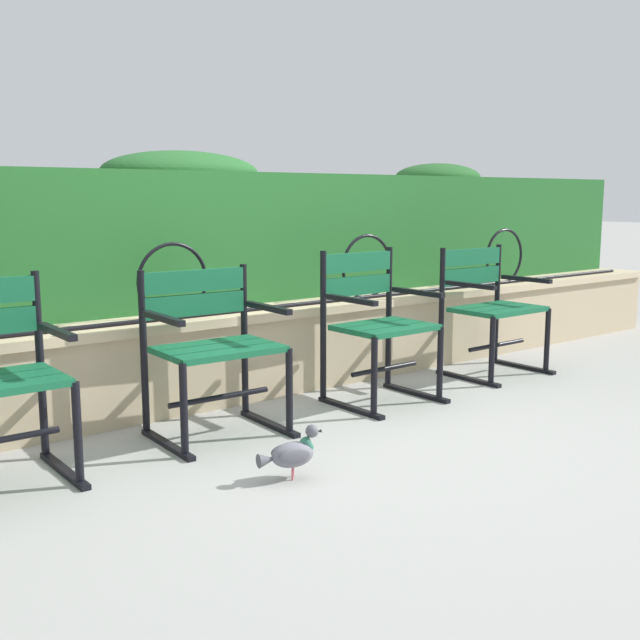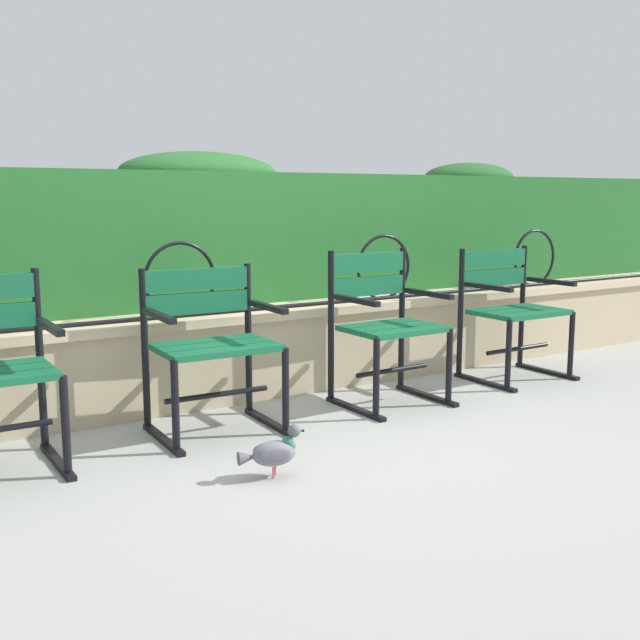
{
  "view_description": "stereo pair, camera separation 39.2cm",
  "coord_description": "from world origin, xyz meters",
  "px_view_note": "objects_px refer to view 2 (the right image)",
  "views": [
    {
      "loc": [
        -2.39,
        -2.97,
        1.18
      ],
      "look_at": [
        0.0,
        0.08,
        0.55
      ],
      "focal_mm": 43.0,
      "sensor_mm": 36.0,
      "label": 1
    },
    {
      "loc": [
        -2.07,
        -3.2,
        1.18
      ],
      "look_at": [
        0.0,
        0.08,
        0.55
      ],
      "focal_mm": 43.0,
      "sensor_mm": 36.0,
      "label": 2
    }
  ],
  "objects_px": {
    "park_chair_centre_left": "(210,341)",
    "park_chair_rightmost": "(511,307)",
    "pigeon_far_side": "(273,452)",
    "park_chair_centre_right": "(385,323)"
  },
  "relations": [
    {
      "from": "park_chair_rightmost",
      "to": "pigeon_far_side",
      "type": "xyz_separation_m",
      "value": [
        -2.2,
        -0.79,
        -0.35
      ]
    },
    {
      "from": "park_chair_centre_left",
      "to": "pigeon_far_side",
      "type": "distance_m",
      "value": 0.84
    },
    {
      "from": "park_chair_centre_right",
      "to": "park_chair_rightmost",
      "type": "distance_m",
      "value": 1.07
    },
    {
      "from": "park_chair_centre_left",
      "to": "pigeon_far_side",
      "type": "bearing_deg",
      "value": -94.82
    },
    {
      "from": "park_chair_centre_left",
      "to": "park_chair_rightmost",
      "type": "xyz_separation_m",
      "value": [
        2.14,
        0.02,
        0.0
      ]
    },
    {
      "from": "park_chair_centre_right",
      "to": "pigeon_far_side",
      "type": "bearing_deg",
      "value": -147.19
    },
    {
      "from": "park_chair_centre_right",
      "to": "park_chair_rightmost",
      "type": "height_order",
      "value": "park_chair_centre_right"
    },
    {
      "from": "park_chair_centre_left",
      "to": "pigeon_far_side",
      "type": "xyz_separation_m",
      "value": [
        -0.06,
        -0.77,
        -0.34
      ]
    },
    {
      "from": "park_chair_centre_left",
      "to": "park_chair_rightmost",
      "type": "height_order",
      "value": "park_chair_rightmost"
    },
    {
      "from": "park_chair_centre_left",
      "to": "park_chair_centre_right",
      "type": "xyz_separation_m",
      "value": [
        1.07,
        -0.04,
        0.01
      ]
    }
  ]
}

